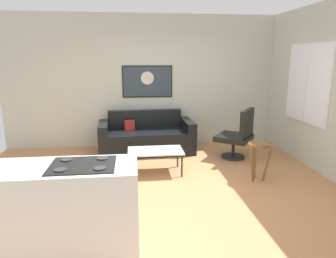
# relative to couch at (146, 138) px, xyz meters

# --- Properties ---
(ground) EXTENTS (6.40, 6.40, 0.04)m
(ground) POSITION_rel_couch_xyz_m (0.23, -1.89, -0.31)
(ground) COLOR #BB7D4E
(back_wall) EXTENTS (6.40, 0.05, 2.80)m
(back_wall) POSITION_rel_couch_xyz_m (0.23, 0.54, 1.11)
(back_wall) COLOR beige
(back_wall) RESTS_ON ground
(right_wall) EXTENTS (0.05, 6.40, 2.80)m
(right_wall) POSITION_rel_couch_xyz_m (2.86, -1.59, 1.11)
(right_wall) COLOR #B7BDAC
(right_wall) RESTS_ON ground
(couch) EXTENTS (1.94, 0.94, 0.82)m
(couch) POSITION_rel_couch_xyz_m (0.00, 0.00, 0.00)
(couch) COLOR black
(couch) RESTS_ON ground
(coffee_table) EXTENTS (0.92, 0.56, 0.40)m
(coffee_table) POSITION_rel_couch_xyz_m (0.09, -1.22, 0.07)
(coffee_table) COLOR silver
(coffee_table) RESTS_ON ground
(armchair) EXTENTS (0.87, 0.87, 0.97)m
(armchair) POSITION_rel_couch_xyz_m (1.72, -0.66, 0.18)
(armchair) COLOR black
(armchair) RESTS_ON ground
(bar_stool) EXTENTS (0.38, 0.37, 0.61)m
(bar_stool) POSITION_rel_couch_xyz_m (1.67, -1.74, 0.19)
(bar_stool) COLOR brown
(bar_stool) RESTS_ON ground
(kitchen_counter) EXTENTS (1.57, 0.61, 0.95)m
(kitchen_counter) POSITION_rel_couch_xyz_m (-1.03, -3.34, 0.18)
(kitchen_counter) COLOR white
(kitchen_counter) RESTS_ON ground
(wall_painting) EXTENTS (1.07, 0.03, 0.68)m
(wall_painting) POSITION_rel_couch_xyz_m (0.06, 0.49, 1.12)
(wall_painting) COLOR black
(window) EXTENTS (0.03, 1.32, 1.40)m
(window) POSITION_rel_couch_xyz_m (2.82, -0.99, 1.17)
(window) COLOR silver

